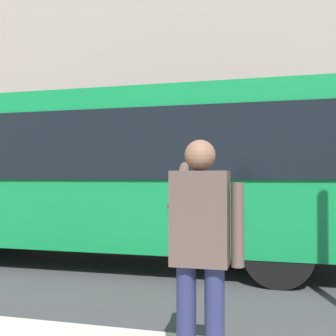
# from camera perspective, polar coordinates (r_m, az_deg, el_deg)

# --- Properties ---
(ground_plane) EXTENTS (60.00, 60.00, 0.00)m
(ground_plane) POSITION_cam_1_polar(r_m,az_deg,el_deg) (7.48, 1.59, -13.51)
(ground_plane) COLOR #38383A
(building_facade_far) EXTENTS (28.00, 1.55, 12.00)m
(building_facade_far) POSITION_cam_1_polar(r_m,az_deg,el_deg) (14.69, 7.63, 16.19)
(building_facade_far) COLOR gray
(building_facade_far) RESTS_ON ground_plane
(red_bus) EXTENTS (9.05, 2.54, 3.08)m
(red_bus) POSITION_cam_1_polar(r_m,az_deg,el_deg) (7.65, -8.17, -0.52)
(red_bus) COLOR #0F7238
(red_bus) RESTS_ON ground_plane
(pedestrian_photographer) EXTENTS (0.53, 0.52, 1.70)m
(pedestrian_photographer) POSITION_cam_1_polar(r_m,az_deg,el_deg) (2.88, 4.68, -10.19)
(pedestrian_photographer) COLOR #1E2347
(pedestrian_photographer) RESTS_ON sidewalk_curb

